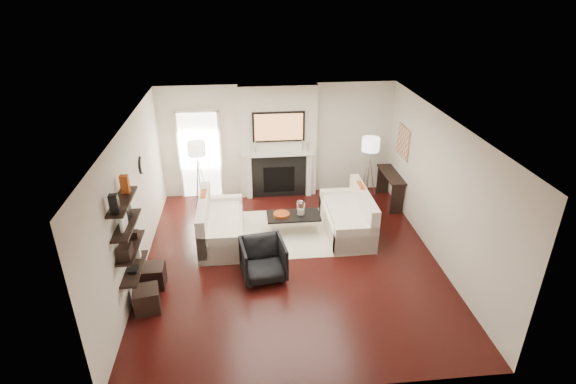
{
  "coord_description": "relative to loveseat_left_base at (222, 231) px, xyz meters",
  "views": [
    {
      "loc": [
        -0.78,
        -7.1,
        4.92
      ],
      "look_at": [
        0.0,
        0.6,
        1.15
      ],
      "focal_mm": 28.0,
      "sensor_mm": 36.0,
      "label": 1
    }
  ],
  "objects": [
    {
      "name": "pillow_right_charcoal",
      "position": [
        2.92,
        -0.23,
        0.51
      ],
      "size": [
        0.1,
        0.4,
        0.4
      ],
      "primitive_type": "cube",
      "color": "black",
      "rests_on": "loveseat_right_cushion"
    },
    {
      "name": "lamp_right_post",
      "position": [
        3.37,
        1.4,
        0.39
      ],
      "size": [
        0.02,
        0.02,
        1.2
      ],
      "primitive_type": "cylinder",
      "color": "silver",
      "rests_on": "floor"
    },
    {
      "name": "hallway_panel",
      "position": [
        -0.53,
        2.13,
        0.84
      ],
      "size": [
        0.9,
        0.02,
        2.1
      ],
      "primitive_type": "cube",
      "color": "white",
      "rests_on": "floor"
    },
    {
      "name": "loveseat_left_base",
      "position": [
        0.0,
        0.0,
        0.0
      ],
      "size": [
        0.85,
        1.8,
        0.42
      ],
      "primitive_type": "cube",
      "color": "silver",
      "rests_on": "floor"
    },
    {
      "name": "ottoman_near",
      "position": [
        -1.15,
        -1.38,
        -0.01
      ],
      "size": [
        0.41,
        0.41,
        0.4
      ],
      "primitive_type": "cube",
      "rotation": [
        0.0,
        0.0,
        0.03
      ],
      "color": "black",
      "rests_on": "floor"
    },
    {
      "name": "coffee_leg_se",
      "position": [
        1.98,
        0.37,
        -0.02
      ],
      "size": [
        0.02,
        0.02,
        0.38
      ],
      "primitive_type": "cylinder",
      "color": "silver",
      "rests_on": "floor"
    },
    {
      "name": "coffee_table",
      "position": [
        1.48,
        0.15,
        0.19
      ],
      "size": [
        1.1,
        0.55,
        0.04
      ],
      "primitive_type": "cube",
      "color": "black",
      "rests_on": "floor"
    },
    {
      "name": "tv_screen",
      "position": [
        1.32,
        1.84,
        1.57
      ],
      "size": [
        1.1,
        0.0,
        0.62
      ],
      "primitive_type": "cube",
      "color": "#BF723F",
      "rests_on": "tv_body"
    },
    {
      "name": "hurricane_glass",
      "position": [
        1.63,
        0.15,
        0.35
      ],
      "size": [
        0.18,
        0.18,
        0.31
      ],
      "primitive_type": "cylinder",
      "color": "white",
      "rests_on": "coffee_table"
    },
    {
      "name": "loveseat_left_cushion",
      "position": [
        0.05,
        0.0,
        0.26
      ],
      "size": [
        0.63,
        1.44,
        0.1
      ],
      "primitive_type": "cube",
      "color": "silver",
      "rests_on": "loveseat_left_base"
    },
    {
      "name": "clock_face",
      "position": [
        -1.38,
        0.05,
        1.49
      ],
      "size": [
        0.01,
        0.29,
        0.29
      ],
      "primitive_type": "cylinder",
      "rotation": [
        0.0,
        1.57,
        0.0
      ],
      "color": "white",
      "rests_on": "clock_rim"
    },
    {
      "name": "door_trim_r",
      "position": [
        -0.05,
        2.11,
        0.84
      ],
      "size": [
        0.06,
        0.06,
        2.16
      ],
      "primitive_type": "cube",
      "color": "white",
      "rests_on": "floor"
    },
    {
      "name": "lamp_right_shade",
      "position": [
        3.37,
        1.4,
        1.24
      ],
      "size": [
        0.4,
        0.4,
        0.3
      ],
      "primitive_type": "cylinder",
      "color": "white",
      "rests_on": "lamp_right_post"
    },
    {
      "name": "candlestick_l_tall",
      "position": [
        0.77,
        1.85,
        1.09
      ],
      "size": [
        0.04,
        0.04,
        0.3
      ],
      "primitive_type": "cylinder",
      "color": "silver",
      "rests_on": "mantel_shelf"
    },
    {
      "name": "coffee_leg_nw",
      "position": [
        0.98,
        -0.07,
        -0.02
      ],
      "size": [
        0.02,
        0.02,
        0.38
      ],
      "primitive_type": "cylinder",
      "color": "silver",
      "rests_on": "floor"
    },
    {
      "name": "shelf_top",
      "position": [
        -1.3,
        -1.85,
        1.69
      ],
      "size": [
        0.25,
        1.0,
        0.04
      ],
      "primitive_type": "cube",
      "color": "black",
      "rests_on": "wall_left"
    },
    {
      "name": "loveseat_right_back",
      "position": [
        2.92,
        0.07,
        0.32
      ],
      "size": [
        0.18,
        1.8,
        0.8
      ],
      "primitive_type": "cube",
      "color": "silver",
      "rests_on": "floor"
    },
    {
      "name": "decor_box_tall",
      "position": [
        -1.3,
        -1.55,
        0.6
      ],
      "size": [
        0.1,
        0.1,
        0.18
      ],
      "primitive_type": "cube",
      "color": "white",
      "rests_on": "shelf_bottom"
    },
    {
      "name": "coffee_leg_ne",
      "position": [
        1.98,
        -0.07,
        -0.02
      ],
      "size": [
        0.02,
        0.02,
        0.38
      ],
      "primitive_type": "cylinder",
      "color": "silver",
      "rests_on": "floor"
    },
    {
      "name": "fireplace_surround",
      "position": [
        1.32,
        1.89,
        0.31
      ],
      "size": [
        1.3,
        0.02,
        1.04
      ],
      "primitive_type": "cube",
      "color": "black",
      "rests_on": "floor"
    },
    {
      "name": "pillow_right_orange",
      "position": [
        2.92,
        0.37,
        0.52
      ],
      "size": [
        0.1,
        0.42,
        0.42
      ],
      "primitive_type": "cube",
      "color": "#A54414",
      "rests_on": "loveseat_right_cushion"
    },
    {
      "name": "door_trim_l",
      "position": [
        -1.01,
        2.11,
        0.84
      ],
      "size": [
        0.06,
        0.06,
        2.16
      ],
      "primitive_type": "cube",
      "color": "white",
      "rests_on": "floor"
    },
    {
      "name": "loveseat_right_arm_s",
      "position": [
        2.59,
        0.88,
        0.09
      ],
      "size": [
        0.85,
        0.18,
        0.6
      ],
      "primitive_type": "cube",
      "color": "silver",
      "rests_on": "floor"
    },
    {
      "name": "decor_box_small",
      "position": [
        -1.3,
        -1.59,
        0.97
      ],
      "size": [
        0.15,
        0.12,
        0.12
      ],
      "primitive_type": "cube",
      "color": "black",
      "rests_on": "shelf_lower"
    },
    {
      "name": "room_envelope",
      "position": [
        1.32,
        -0.85,
        1.14
      ],
      "size": [
        6.0,
        6.0,
        6.0
      ],
      "color": "#330C0B",
      "rests_on": "ground"
    },
    {
      "name": "decor_magfile_b",
      "position": [
        -1.3,
        -1.57,
        1.85
      ],
      "size": [
        0.12,
        0.1,
        0.28
      ],
      "primitive_type": "cube",
      "color": "#A54414",
      "rests_on": "shelf_top"
    },
    {
      "name": "lamp_left_leg_c",
      "position": [
        -0.58,
        1.42,
        0.39
      ],
      "size": [
        0.14,
        0.22,
        1.23
      ],
      "primitive_type": "cylinder",
      "rotation": [
        0.18,
        0.0,
        2.62
      ],
      "color": "silver",
      "rests_on": "floor"
    },
    {
      "name": "rug",
      "position": [
        1.38,
        0.16,
        -0.2
      ],
      "size": [
        2.6,
        2.0,
        0.01
      ],
      "primitive_type": "cube",
      "color": "beige",
      "rests_on": "floor"
    },
    {
      "name": "lamp_right_leg_a",
      "position": [
        3.48,
        1.4,
        0.39
      ],
      "size": [
        0.25,
        0.02,
        1.23
      ],
      "primitive_type": "cylinder",
      "rotation": [
        0.18,
        0.0,
        4.71
      ],
      "color": "silver",
      "rests_on": "floor"
    },
    {
      "name": "console_leg_s",
      "position": [
        3.89,
        1.85,
        0.14
      ],
      "size": [
        0.3,
        0.04,
        0.71
      ],
      "primitive_type": "cube",
      "color": "black",
      "rests_on": "floor"
    },
    {
      "name": "loveseat_right_base",
      "position": [
        2.59,
        0.07,
        0.0
      ],
      "size": [
        0.85,
        1.8,
        0.42
      ],
      "primitive_type": "cube",
      "color": "silver",
      "rests_on": "floor"
    },
    {
      "name": "loveseat_left_arm_s",
      "position": [
        0.0,
        0.81,
        0.09
      ],
      "size": [
        0.85,
        0.18,
        0.6
      ],
      "primitive_type": "cube",
      "color": "silver",
      "rests_on": "floor"
    },
    {
      "name": "mantel_pilaster_r",
      "position": [
        2.04,
        1.86,
        0.34
      ],
      "size": [
        0.12,
        0.08,
        1.1
      ],
      "primitive_type": "cube",
      "color": "white",
      "rests_on": "floor"
    },
    {
      "name": "lamp_left_shade",
      "position": [
        -0.53,
        1.52,
        1.24
      ],
      "size": [
        0.4,
        0.4,
        0.3
      ],
      "primitive_type": "cylinder",
      "color": "white",
      "rests_on": "lamp_left_post"
    },
    {
      "name": "lamp_left_leg_a",
      "position": [
        -0.42,
        1.52,
        0.39
      ],
      "size": [
        0.25,
        0.02,
        1.23
      ],
      "primitive_type": "cylinder",
      "rotation": [
        0.18,
        0.0,
        4.71
      ],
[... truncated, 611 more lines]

